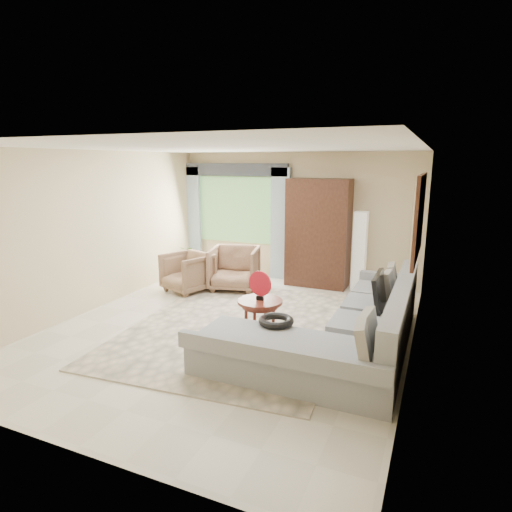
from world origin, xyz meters
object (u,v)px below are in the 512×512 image
at_px(floor_lamp, 359,251).
at_px(armoire, 318,233).
at_px(sectional_sofa, 350,333).
at_px(armchair_left, 188,272).
at_px(tv_screen, 380,291).
at_px(coffee_table, 260,320).
at_px(potted_plant, 185,259).
at_px(armchair_right, 234,268).

bearing_deg(floor_lamp, armoire, -175.71).
height_order(sectional_sofa, armchair_left, sectional_sofa).
relative_size(armchair_left, armoire, 0.38).
xyz_separation_m(sectional_sofa, floor_lamp, (-0.43, 2.96, 0.47)).
bearing_deg(floor_lamp, tv_screen, -73.82).
xyz_separation_m(coffee_table, armchair_left, (-2.18, 1.63, 0.05)).
bearing_deg(tv_screen, armoire, 122.51).
bearing_deg(coffee_table, armchair_left, 143.17).
distance_m(tv_screen, potted_plant, 4.99).
height_order(armoire, floor_lamp, armoire).
bearing_deg(floor_lamp, armchair_left, -153.92).
relative_size(coffee_table, potted_plant, 1.01).
height_order(sectional_sofa, armoire, armoire).
xyz_separation_m(armchair_left, potted_plant, (-0.83, 1.21, -0.07)).
relative_size(armchair_left, armchair_right, 0.89).
relative_size(tv_screen, coffee_table, 1.22).
height_order(sectional_sofa, coffee_table, sectional_sofa).
bearing_deg(armchair_left, coffee_table, -15.97).
distance_m(sectional_sofa, floor_lamp, 3.03).
height_order(sectional_sofa, potted_plant, sectional_sofa).
xyz_separation_m(coffee_table, armoire, (-0.04, 3.01, 0.73)).
xyz_separation_m(potted_plant, armoire, (2.97, 0.17, 0.75)).
relative_size(sectional_sofa, potted_plant, 5.75).
distance_m(tv_screen, armchair_right, 3.24).
xyz_separation_m(sectional_sofa, coffee_table, (-1.20, -0.11, 0.03)).
bearing_deg(tv_screen, coffee_table, -155.87).
height_order(armchair_left, armoire, armoire).
relative_size(coffee_table, armchair_right, 0.67).
bearing_deg(armchair_right, coffee_table, -70.26).
distance_m(sectional_sofa, armchair_right, 3.28).
bearing_deg(floor_lamp, sectional_sofa, -81.67).
bearing_deg(tv_screen, floor_lamp, 106.18).
bearing_deg(armchair_right, potted_plant, 140.56).
bearing_deg(coffee_table, floor_lamp, 76.01).
bearing_deg(coffee_table, armchair_right, 124.10).
height_order(tv_screen, floor_lamp, floor_lamp).
height_order(coffee_table, floor_lamp, floor_lamp).
height_order(coffee_table, potted_plant, coffee_table).
bearing_deg(tv_screen, armchair_right, 153.49).
height_order(sectional_sofa, tv_screen, tv_screen).
relative_size(sectional_sofa, floor_lamp, 2.31).
distance_m(tv_screen, armchair_left, 3.79).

